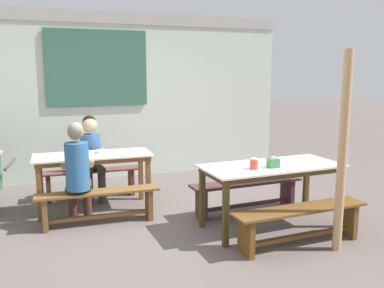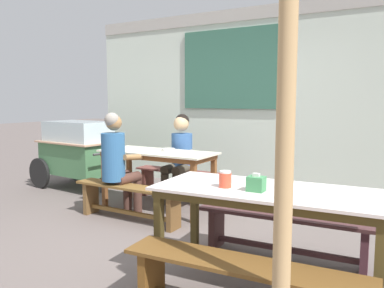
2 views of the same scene
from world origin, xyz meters
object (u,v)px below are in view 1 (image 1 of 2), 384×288
object	(u,v)px
person_center_facing	(91,152)
person_left_back_turned	(78,169)
bench_far_back	(91,179)
condiment_jar	(254,164)
tissue_box	(273,163)
wooden_support_post	(342,153)
dining_table_far	(93,161)
bench_near_back	(246,191)
bench_near_front	(300,220)
soup_bowl	(102,151)
dining_table_near	(272,171)
bench_far_front	(99,202)

from	to	relation	value
person_center_facing	person_left_back_turned	bearing A→B (deg)	-104.72
bench_far_back	condiment_jar	bearing A→B (deg)	-51.74
tissue_box	wooden_support_post	xyz separation A→B (m)	(0.39, -0.69, 0.22)
dining_table_far	person_left_back_turned	distance (m)	0.56
bench_far_back	tissue_box	world-z (taller)	tissue_box
bench_near_back	bench_near_front	bearing A→B (deg)	-87.23
soup_bowl	bench_far_back	bearing A→B (deg)	102.53
dining_table_near	bench_near_back	distance (m)	0.71
condiment_jar	soup_bowl	world-z (taller)	condiment_jar
bench_far_front	person_center_facing	bearing A→B (deg)	87.92
dining_table_near	bench_near_front	size ratio (longest dim) A/B	1.09
bench_far_front	person_left_back_turned	world-z (taller)	person_left_back_turned
dining_table_far	wooden_support_post	bearing A→B (deg)	-43.64
dining_table_far	bench_near_back	xyz separation A→B (m)	(1.91, -0.79, -0.39)
soup_bowl	bench_far_front	bearing A→B (deg)	-101.91
dining_table_near	condiment_jar	size ratio (longest dim) A/B	13.66
tissue_box	soup_bowl	bearing A→B (deg)	138.59
dining_table_far	bench_far_front	distance (m)	0.71
tissue_box	bench_far_front	bearing A→B (deg)	154.50
dining_table_far	dining_table_near	bearing A→B (deg)	-35.19
tissue_box	person_center_facing	bearing A→B (deg)	132.94
bench_near_back	person_left_back_turned	size ratio (longest dim) A/B	1.22
dining_table_near	tissue_box	world-z (taller)	tissue_box
bench_far_front	soup_bowl	distance (m)	0.83
bench_far_front	dining_table_far	bearing A→B (deg)	88.91
person_left_back_turned	wooden_support_post	xyz separation A→B (m)	(2.52, -1.67, 0.33)
dining_table_far	bench_far_back	size ratio (longest dim) A/B	1.07
tissue_box	condiment_jar	xyz separation A→B (m)	(-0.25, 0.00, 0.01)
bench_near_back	person_left_back_turned	bearing A→B (deg)	172.63
bench_far_back	bench_near_front	world-z (taller)	same
soup_bowl	bench_near_front	bearing A→B (deg)	-47.56
bench_far_back	bench_near_back	size ratio (longest dim) A/B	0.93
person_center_facing	soup_bowl	world-z (taller)	person_center_facing
wooden_support_post	bench_near_front	bearing A→B (deg)	144.08
person_center_facing	person_left_back_turned	world-z (taller)	person_left_back_turned
bench_near_back	wooden_support_post	distance (m)	1.62
bench_near_front	person_left_back_turned	world-z (taller)	person_left_back_turned
dining_table_near	person_center_facing	size ratio (longest dim) A/B	1.39
dining_table_near	bench_far_front	size ratio (longest dim) A/B	1.15
bench_far_back	bench_near_front	distance (m)	3.20
bench_far_front	condiment_jar	xyz separation A→B (m)	(1.65, -0.90, 0.55)
dining_table_far	tissue_box	distance (m)	2.40
person_center_facing	soup_bowl	xyz separation A→B (m)	(0.10, -0.44, 0.09)
person_center_facing	condiment_jar	world-z (taller)	person_center_facing
soup_bowl	wooden_support_post	bearing A→B (deg)	-46.12
dining_table_far	tissue_box	world-z (taller)	tissue_box
wooden_support_post	bench_far_back	bearing A→B (deg)	129.47
person_center_facing	wooden_support_post	world-z (taller)	wooden_support_post
person_left_back_turned	soup_bowl	world-z (taller)	person_left_back_turned
bench_near_front	person_left_back_turned	distance (m)	2.67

